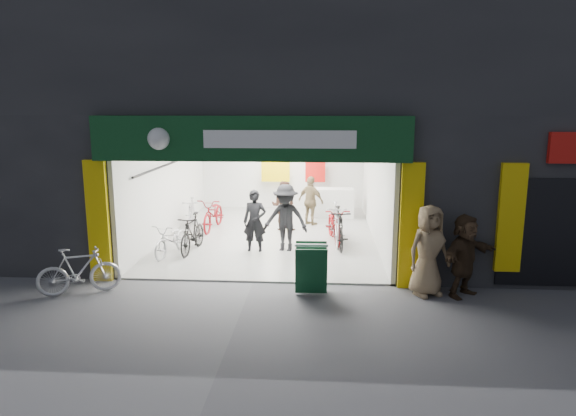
# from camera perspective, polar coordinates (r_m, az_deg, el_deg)

# --- Properties ---
(ground) EXTENTS (60.00, 60.00, 0.00)m
(ground) POSITION_cam_1_polar(r_m,az_deg,el_deg) (11.03, -3.95, -8.29)
(ground) COLOR #56565B
(ground) RESTS_ON ground
(building) EXTENTS (17.00, 10.27, 8.00)m
(building) POSITION_cam_1_polar(r_m,az_deg,el_deg) (15.30, 1.90, 13.64)
(building) COLOR #232326
(building) RESTS_ON ground
(bike_left_front) EXTENTS (0.87, 1.69, 0.84)m
(bike_left_front) POSITION_cam_1_polar(r_m,az_deg,el_deg) (13.14, -12.82, -3.40)
(bike_left_front) COLOR #B9B9BE
(bike_left_front) RESTS_ON ground
(bike_left_midfront) EXTENTS (0.63, 1.72, 1.01)m
(bike_left_midfront) POSITION_cam_1_polar(r_m,az_deg,el_deg) (13.25, -10.57, -2.81)
(bike_left_midfront) COLOR black
(bike_left_midfront) RESTS_ON ground
(bike_left_midback) EXTENTS (0.79, 1.94, 1.00)m
(bike_left_midback) POSITION_cam_1_polar(r_m,az_deg,el_deg) (15.56, -8.27, -0.65)
(bike_left_midback) COLOR maroon
(bike_left_midback) RESTS_ON ground
(bike_left_back) EXTENTS (0.67, 1.63, 0.95)m
(bike_left_back) POSITION_cam_1_polar(r_m,az_deg,el_deg) (15.77, -10.66, -0.66)
(bike_left_back) COLOR #A4A3A8
(bike_left_back) RESTS_ON ground
(bike_right_front) EXTENTS (0.63, 1.81, 1.07)m
(bike_right_front) POSITION_cam_1_polar(r_m,az_deg,el_deg) (13.56, 5.68, -2.22)
(bike_right_front) COLOR black
(bike_right_front) RESTS_ON ground
(bike_right_mid) EXTENTS (0.89, 1.94, 0.98)m
(bike_right_mid) POSITION_cam_1_polar(r_m,az_deg,el_deg) (14.12, 5.19, -1.85)
(bike_right_mid) COLOR maroon
(bike_right_mid) RESTS_ON ground
(bike_right_back) EXTENTS (0.60, 1.87, 1.11)m
(bike_right_back) POSITION_cam_1_polar(r_m,az_deg,el_deg) (13.92, 5.33, -1.76)
(bike_right_back) COLOR #AAAAAE
(bike_right_back) RESTS_ON ground
(parked_bike) EXTENTS (1.64, 1.04, 0.96)m
(parked_bike) POSITION_cam_1_polar(r_m,az_deg,el_deg) (11.05, -22.22, -6.49)
(parked_bike) COLOR silver
(parked_bike) RESTS_ON ground
(customer_a) EXTENTS (0.61, 0.42, 1.62)m
(customer_a) POSITION_cam_1_polar(r_m,az_deg,el_deg) (13.02, -3.71, -1.52)
(customer_a) COLOR black
(customer_a) RESTS_ON ground
(customer_b) EXTENTS (0.82, 0.69, 1.51)m
(customer_b) POSITION_cam_1_polar(r_m,az_deg,el_deg) (15.27, -0.53, 0.22)
(customer_b) COLOR #3A231A
(customer_b) RESTS_ON ground
(customer_c) EXTENTS (1.23, 0.84, 1.75)m
(customer_c) POSITION_cam_1_polar(r_m,az_deg,el_deg) (13.03, -0.27, -1.18)
(customer_c) COLOR black
(customer_c) RESTS_ON ground
(customer_d) EXTENTS (0.97, 0.83, 1.56)m
(customer_d) POSITION_cam_1_polar(r_m,az_deg,el_deg) (15.91, 2.56, 0.75)
(customer_d) COLOR olive
(customer_d) RESTS_ON ground
(pedestrian_near) EXTENTS (1.05, 0.90, 1.82)m
(pedestrian_near) POSITION_cam_1_polar(r_m,az_deg,el_deg) (10.45, 15.35, -4.58)
(pedestrian_near) COLOR #8B7251
(pedestrian_near) RESTS_ON ground
(pedestrian_far) EXTENTS (1.46, 1.38, 1.65)m
(pedestrian_far) POSITION_cam_1_polar(r_m,az_deg,el_deg) (10.62, 19.02, -5.01)
(pedestrian_far) COLOR #372719
(pedestrian_far) RESTS_ON ground
(sandwich_board) EXTENTS (0.66, 0.66, 0.98)m
(sandwich_board) POSITION_cam_1_polar(r_m,az_deg,el_deg) (10.29, 2.59, -6.57)
(sandwich_board) COLOR #0F3E21
(sandwich_board) RESTS_ON ground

